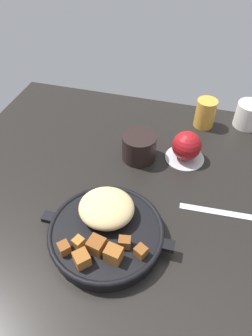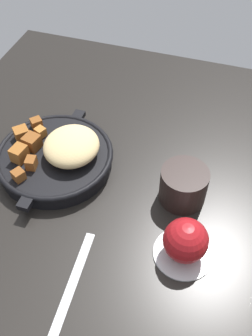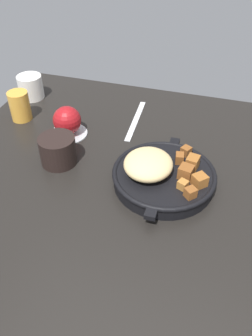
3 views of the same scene
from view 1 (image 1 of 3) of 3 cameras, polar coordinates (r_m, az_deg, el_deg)
name	(u,v)px [view 1 (image 1 of 3)]	position (r cm, az deg, el deg)	size (l,w,h in cm)	color
ground_plane	(119,198)	(76.10, -1.26, -5.53)	(94.61, 88.68, 2.40)	black
cast_iron_skillet	(107,229)	(65.61, -3.64, -11.27)	(28.72, 24.39, 8.25)	black
saucer_plate	(185,157)	(85.64, 10.84, 1.96)	(10.64, 10.64, 0.60)	#B7BABF
red_apple	(187,146)	(82.91, 11.22, 4.11)	(7.84, 7.84, 7.84)	maroon
butter_knife	(228,214)	(75.10, 18.50, -8.03)	(22.26, 1.60, 0.36)	silver
ceramic_mug_white	(249,115)	(101.01, 21.85, 9.16)	(7.92, 7.92, 7.53)	silver
juice_glass_amber	(205,113)	(96.59, 14.54, 9.83)	(6.00, 6.00, 8.72)	gold
coffee_mug_dark	(139,147)	(82.29, 2.43, 3.94)	(9.15, 9.15, 7.36)	black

